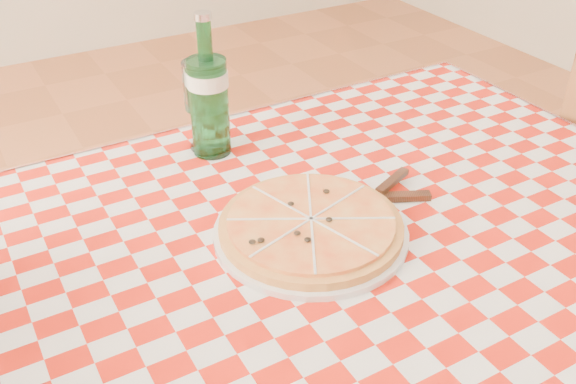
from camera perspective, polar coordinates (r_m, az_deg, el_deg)
name	(u,v)px	position (r m, az deg, el deg)	size (l,w,h in m)	color
dining_table	(317,289)	(1.04, 2.62, -8.58)	(1.20, 0.80, 0.75)	brown
tablecloth	(319,242)	(0.98, 2.76, -4.48)	(1.30, 0.90, 0.01)	#AD160A
pizza_plate	(311,225)	(0.98, 2.05, -2.96)	(0.30, 0.30, 0.04)	#CB8543
water_bottle	(208,86)	(1.16, -7.14, 9.32)	(0.07, 0.07, 0.26)	#18632A
wine_glass	(203,106)	(1.19, -7.54, 7.57)	(0.07, 0.07, 0.17)	silver
cutlery	(379,195)	(1.07, 8.06, -0.25)	(0.22, 0.18, 0.02)	silver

